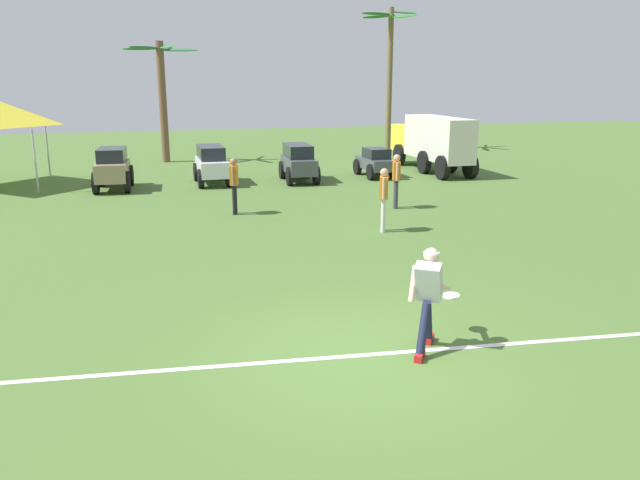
{
  "coord_description": "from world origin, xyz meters",
  "views": [
    {
      "loc": [
        -2.78,
        -7.31,
        3.64
      ],
      "look_at": [
        0.27,
        2.83,
        0.9
      ],
      "focal_mm": 35.0,
      "sensor_mm": 36.0,
      "label": 1
    }
  ],
  "objects_px": {
    "teammate_midfield": "(234,181)",
    "box_truck": "(432,141)",
    "frisbee_thrower": "(428,294)",
    "parked_car_slot_a": "(113,168)",
    "teammate_deep": "(384,194)",
    "parked_car_slot_b": "(211,164)",
    "palm_tree_far_left": "(162,92)",
    "palm_tree_left_of_centre": "(390,64)",
    "parked_car_slot_c": "(298,162)",
    "frisbee_in_flight": "(451,296)",
    "parked_car_slot_d": "(375,162)",
    "teammate_near_sideline": "(396,176)"
  },
  "relations": [
    {
      "from": "frisbee_in_flight",
      "to": "parked_car_slot_b",
      "type": "height_order",
      "value": "parked_car_slot_b"
    },
    {
      "from": "frisbee_thrower",
      "to": "parked_car_slot_b",
      "type": "height_order",
      "value": "frisbee_thrower"
    },
    {
      "from": "parked_car_slot_b",
      "to": "parked_car_slot_c",
      "type": "distance_m",
      "value": 3.13
    },
    {
      "from": "teammate_deep",
      "to": "parked_car_slot_b",
      "type": "relative_size",
      "value": 0.65
    },
    {
      "from": "teammate_deep",
      "to": "parked_car_slot_a",
      "type": "distance_m",
      "value": 10.46
    },
    {
      "from": "frisbee_in_flight",
      "to": "teammate_midfield",
      "type": "distance_m",
      "value": 9.38
    },
    {
      "from": "parked_car_slot_a",
      "to": "parked_car_slot_b",
      "type": "height_order",
      "value": "parked_car_slot_a"
    },
    {
      "from": "parked_car_slot_a",
      "to": "parked_car_slot_d",
      "type": "height_order",
      "value": "parked_car_slot_a"
    },
    {
      "from": "parked_car_slot_b",
      "to": "parked_car_slot_c",
      "type": "bearing_deg",
      "value": -7.06
    },
    {
      "from": "frisbee_thrower",
      "to": "parked_car_slot_c",
      "type": "height_order",
      "value": "frisbee_thrower"
    },
    {
      "from": "box_truck",
      "to": "teammate_near_sideline",
      "type": "bearing_deg",
      "value": -123.84
    },
    {
      "from": "frisbee_thrower",
      "to": "parked_car_slot_c",
      "type": "distance_m",
      "value": 14.87
    },
    {
      "from": "box_truck",
      "to": "palm_tree_left_of_centre",
      "type": "height_order",
      "value": "palm_tree_left_of_centre"
    },
    {
      "from": "teammate_deep",
      "to": "palm_tree_far_left",
      "type": "height_order",
      "value": "palm_tree_far_left"
    },
    {
      "from": "teammate_near_sideline",
      "to": "palm_tree_far_left",
      "type": "xyz_separation_m",
      "value": [
        -5.78,
        12.72,
        2.15
      ]
    },
    {
      "from": "parked_car_slot_b",
      "to": "parked_car_slot_c",
      "type": "height_order",
      "value": "same"
    },
    {
      "from": "teammate_midfield",
      "to": "parked_car_slot_d",
      "type": "relative_size",
      "value": 0.7
    },
    {
      "from": "parked_car_slot_d",
      "to": "palm_tree_left_of_centre",
      "type": "height_order",
      "value": "palm_tree_left_of_centre"
    },
    {
      "from": "teammate_midfield",
      "to": "frisbee_thrower",
      "type": "bearing_deg",
      "value": -83.46
    },
    {
      "from": "teammate_midfield",
      "to": "parked_car_slot_d",
      "type": "xyz_separation_m",
      "value": [
        6.28,
        5.3,
        -0.38
      ]
    },
    {
      "from": "frisbee_thrower",
      "to": "palm_tree_left_of_centre",
      "type": "distance_m",
      "value": 25.81
    },
    {
      "from": "teammate_midfield",
      "to": "parked_car_slot_b",
      "type": "distance_m",
      "value": 5.46
    },
    {
      "from": "parked_car_slot_c",
      "to": "palm_tree_left_of_centre",
      "type": "bearing_deg",
      "value": 51.04
    },
    {
      "from": "parked_car_slot_c",
      "to": "palm_tree_far_left",
      "type": "relative_size",
      "value": 0.47
    },
    {
      "from": "box_truck",
      "to": "teammate_deep",
      "type": "bearing_deg",
      "value": -122.65
    },
    {
      "from": "teammate_midfield",
      "to": "parked_car_slot_a",
      "type": "relative_size",
      "value": 0.65
    },
    {
      "from": "teammate_deep",
      "to": "palm_tree_left_of_centre",
      "type": "bearing_deg",
      "value": 66.94
    },
    {
      "from": "teammate_near_sideline",
      "to": "parked_car_slot_d",
      "type": "height_order",
      "value": "teammate_near_sideline"
    },
    {
      "from": "parked_car_slot_d",
      "to": "parked_car_slot_c",
      "type": "bearing_deg",
      "value": -175.8
    },
    {
      "from": "palm_tree_far_left",
      "to": "palm_tree_left_of_centre",
      "type": "xyz_separation_m",
      "value": [
        11.65,
        1.91,
        1.29
      ]
    },
    {
      "from": "teammate_midfield",
      "to": "box_truck",
      "type": "bearing_deg",
      "value": 34.0
    },
    {
      "from": "frisbee_thrower",
      "to": "parked_car_slot_b",
      "type": "bearing_deg",
      "value": 93.98
    },
    {
      "from": "teammate_near_sideline",
      "to": "box_truck",
      "type": "relative_size",
      "value": 0.26
    },
    {
      "from": "frisbee_in_flight",
      "to": "palm_tree_left_of_centre",
      "type": "relative_size",
      "value": 0.05
    },
    {
      "from": "teammate_near_sideline",
      "to": "parked_car_slot_c",
      "type": "relative_size",
      "value": 0.63
    },
    {
      "from": "parked_car_slot_c",
      "to": "box_truck",
      "type": "distance_m",
      "value": 5.98
    },
    {
      "from": "teammate_midfield",
      "to": "box_truck",
      "type": "height_order",
      "value": "box_truck"
    },
    {
      "from": "palm_tree_far_left",
      "to": "parked_car_slot_a",
      "type": "bearing_deg",
      "value": -106.71
    },
    {
      "from": "frisbee_thrower",
      "to": "parked_car_slot_a",
      "type": "distance_m",
      "value": 15.46
    },
    {
      "from": "teammate_deep",
      "to": "box_truck",
      "type": "relative_size",
      "value": 0.26
    },
    {
      "from": "teammate_deep",
      "to": "box_truck",
      "type": "xyz_separation_m",
      "value": [
        5.87,
        9.16,
        0.29
      ]
    },
    {
      "from": "frisbee_in_flight",
      "to": "parked_car_slot_a",
      "type": "relative_size",
      "value": 0.14
    },
    {
      "from": "teammate_midfield",
      "to": "teammate_near_sideline",
      "type": "bearing_deg",
      "value": -6.35
    },
    {
      "from": "teammate_deep",
      "to": "parked_car_slot_b",
      "type": "distance_m",
      "value": 9.07
    },
    {
      "from": "frisbee_thrower",
      "to": "palm_tree_far_left",
      "type": "relative_size",
      "value": 0.27
    },
    {
      "from": "parked_car_slot_d",
      "to": "parked_car_slot_b",
      "type": "bearing_deg",
      "value": 178.56
    },
    {
      "from": "frisbee_in_flight",
      "to": "teammate_near_sideline",
      "type": "height_order",
      "value": "teammate_near_sideline"
    },
    {
      "from": "frisbee_thrower",
      "to": "parked_car_slot_a",
      "type": "height_order",
      "value": "frisbee_thrower"
    },
    {
      "from": "teammate_deep",
      "to": "parked_car_slot_a",
      "type": "xyz_separation_m",
      "value": [
        -6.46,
        8.22,
        -0.2
      ]
    },
    {
      "from": "box_truck",
      "to": "frisbee_thrower",
      "type": "bearing_deg",
      "value": -116.71
    }
  ]
}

